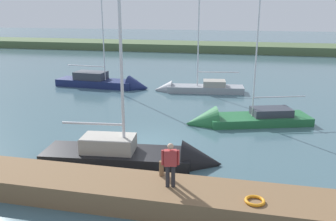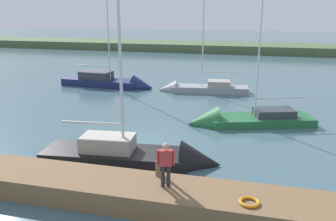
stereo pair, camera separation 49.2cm
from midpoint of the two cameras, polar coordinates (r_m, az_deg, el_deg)
ground_plane at (r=18.61m, az=-2.65°, el=-5.28°), size 200.00×200.00×0.00m
far_shoreline at (r=60.09m, az=9.54°, el=9.32°), size 180.00×8.00×2.40m
dock_pier at (r=13.61m, az=-9.83°, el=-12.08°), size 20.16×2.14×0.80m
mooring_post_near at (r=13.31m, az=-0.58°, el=-9.20°), size 0.17×0.17×0.57m
life_ring_buoy at (r=12.00m, az=13.99°, el=-13.97°), size 0.66×0.66×0.10m
sailboat_outer_mooring at (r=16.42m, az=-2.91°, el=-7.55°), size 8.28×2.84×9.01m
sailboat_inner_slip at (r=21.98m, az=11.71°, el=-1.78°), size 7.77×4.29×9.50m
sailboat_far_left at (r=30.02m, az=5.34°, el=3.29°), size 7.56×2.55×9.34m
sailboat_mid_channel at (r=32.27m, az=-8.36°, el=4.24°), size 8.58×2.50×10.70m
person_on_dock at (r=12.27m, az=0.78°, el=-8.25°), size 0.61×0.31×1.60m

